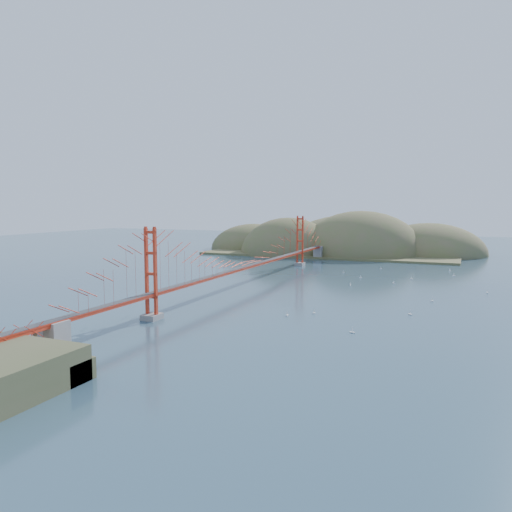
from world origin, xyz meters
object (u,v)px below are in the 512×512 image
at_px(fort, 44,354).
at_px(sailboat_2, 352,332).
at_px(bridge, 249,246).
at_px(sailboat_1, 361,277).
at_px(sailboat_0, 287,315).

xyz_separation_m(fort, sailboat_2, (24.24, 21.11, -0.51)).
xyz_separation_m(bridge, sailboat_1, (17.20, 15.50, -6.86)).
bearing_deg(sailboat_1, bridge, -137.98).
relative_size(sailboat_0, sailboat_2, 0.96).
bearing_deg(sailboat_0, fort, -118.92).
xyz_separation_m(bridge, sailboat_2, (24.64, -26.88, -6.85)).
bearing_deg(fort, sailboat_0, 61.08).
height_order(bridge, sailboat_1, bridge).
relative_size(sailboat_2, sailboat_1, 1.12).
distance_m(bridge, fort, 48.40).
distance_m(sailboat_0, sailboat_1, 37.15).
bearing_deg(bridge, sailboat_2, -47.48).
bearing_deg(bridge, fort, -89.52).
bearing_deg(fort, sailboat_1, 75.18).
xyz_separation_m(sailboat_0, sailboat_2, (9.66, -5.29, 0.00)).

